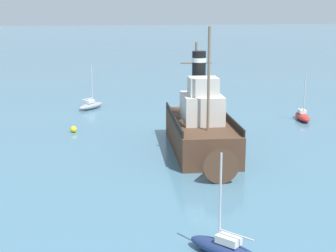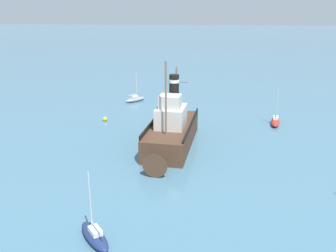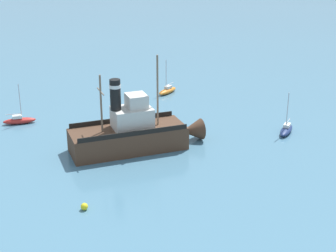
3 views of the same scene
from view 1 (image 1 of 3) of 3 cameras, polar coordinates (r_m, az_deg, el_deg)
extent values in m
plane|color=#477289|center=(40.91, 3.21, -2.89)|extent=(600.00, 600.00, 0.00)
cube|color=#4C3323|center=(41.29, 3.61, -1.02)|extent=(5.47, 12.35, 2.40)
cone|color=#4C3323|center=(34.46, 5.52, -3.90)|extent=(2.56, 2.60, 2.35)
cube|color=beige|center=(40.32, 3.77, 1.98)|extent=(3.35, 4.26, 2.20)
cube|color=beige|center=(39.52, 3.92, 4.41)|extent=(2.37, 2.19, 1.40)
cylinder|color=black|center=(41.55, 3.44, 6.09)|extent=(1.10, 1.10, 3.20)
cylinder|color=silver|center=(41.46, 3.46, 7.32)|extent=(1.16, 1.16, 0.35)
cylinder|color=#75604C|center=(37.16, 4.53, 5.17)|extent=(0.20, 0.20, 7.50)
cylinder|color=#75604C|center=(43.13, 3.11, 5.27)|extent=(0.20, 0.20, 6.00)
cylinder|color=#75604C|center=(42.97, 3.13, 7.02)|extent=(2.60, 0.36, 0.12)
cube|color=black|center=(41.37, 6.59, 1.01)|extent=(1.15, 11.36, 0.50)
cube|color=black|center=(40.68, 0.64, 0.89)|extent=(1.15, 11.36, 0.50)
ellipsoid|color=navy|center=(24.42, 6.28, -13.43)|extent=(3.25, 3.64, 0.70)
cube|color=silver|center=(24.09, 6.72, -12.42)|extent=(1.19, 1.26, 0.36)
cylinder|color=#B7B7BC|center=(23.59, 5.82, -7.89)|extent=(0.10, 0.10, 4.20)
cylinder|color=#B7B7BC|center=(23.74, 7.56, -11.86)|extent=(1.20, 1.45, 0.08)
ellipsoid|color=gray|center=(58.71, -8.54, 2.22)|extent=(3.39, 3.53, 0.70)
cube|color=silver|center=(58.47, -8.68, 2.70)|extent=(1.22, 1.24, 0.36)
cylinder|color=#B7B7BC|center=(58.53, -8.43, 4.62)|extent=(0.10, 0.10, 4.20)
cylinder|color=#B7B7BC|center=(58.10, -8.95, 2.99)|extent=(1.28, 1.37, 0.08)
ellipsoid|color=#B22823|center=(53.97, 14.67, 0.99)|extent=(1.76, 3.93, 0.70)
cube|color=silver|center=(54.06, 14.65, 1.58)|extent=(0.83, 1.20, 0.36)
cylinder|color=#B7B7BC|center=(53.25, 14.90, 3.50)|extent=(0.10, 0.10, 4.20)
cylinder|color=#B7B7BC|center=(54.37, 14.56, 2.05)|extent=(0.40, 1.79, 0.08)
sphere|color=yellow|center=(47.93, -10.42, -0.34)|extent=(0.60, 0.60, 0.60)
camera|label=2|loc=(14.14, 76.76, 17.92)|focal=38.00mm
camera|label=3|loc=(68.25, -45.77, 18.15)|focal=55.00mm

